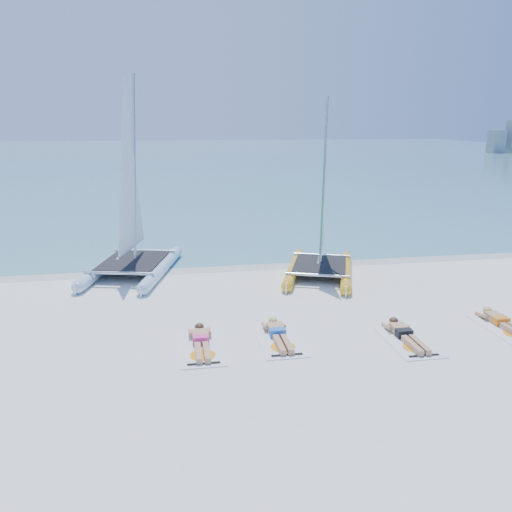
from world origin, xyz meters
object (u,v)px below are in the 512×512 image
(towel_a, at_px, (202,349))
(catamaran_yellow, at_px, (322,217))
(sunbather_b, at_px, (278,333))
(towel_d, at_px, (506,329))
(sunbather_a, at_px, (201,340))
(towel_b, at_px, (280,341))
(sunbather_c, at_px, (405,334))
(sunbather_d, at_px, (502,321))
(catamaran_blue, at_px, (131,214))
(towel_c, at_px, (408,341))

(towel_a, bearing_deg, catamaran_yellow, 50.84)
(sunbather_b, distance_m, towel_d, 5.67)
(sunbather_a, bearing_deg, towel_b, -2.77)
(sunbather_a, xyz_separation_m, sunbather_b, (1.81, 0.10, 0.00))
(sunbather_c, height_order, sunbather_d, same)
(catamaran_yellow, xyz_separation_m, towel_a, (-4.35, -5.34, -1.85))
(catamaran_yellow, height_order, sunbather_d, catamaran_yellow)
(towel_d, bearing_deg, towel_b, 177.76)
(sunbather_a, bearing_deg, catamaran_blue, 107.14)
(sunbather_a, height_order, sunbather_b, same)
(sunbather_a, xyz_separation_m, towel_c, (4.74, -0.61, -0.11))
(towel_b, bearing_deg, catamaran_yellow, 64.16)
(towel_b, relative_size, towel_c, 1.00)
(towel_b, bearing_deg, towel_d, -2.24)
(towel_a, relative_size, towel_c, 1.00)
(sunbather_a, height_order, sunbather_c, same)
(towel_a, relative_size, sunbather_b, 1.07)
(towel_c, bearing_deg, sunbather_c, 90.00)
(towel_a, xyz_separation_m, towel_d, (7.47, -0.12, 0.00))
(towel_b, bearing_deg, sunbather_b, 90.00)
(sunbather_d, bearing_deg, sunbather_b, 177.76)
(towel_c, bearing_deg, catamaran_yellow, 93.89)
(sunbather_b, xyz_separation_m, towel_c, (2.93, -0.71, -0.11))
(sunbather_a, height_order, towel_d, sunbather_a)
(towel_b, bearing_deg, towel_c, -10.07)
(towel_b, distance_m, towel_c, 2.97)
(catamaran_yellow, xyz_separation_m, sunbather_b, (-2.54, -5.05, -1.74))
(towel_b, bearing_deg, sunbather_a, 177.23)
(towel_c, relative_size, towel_d, 1.00)
(catamaran_blue, height_order, catamaran_yellow, catamaran_blue)
(towel_d, bearing_deg, sunbather_a, 177.63)
(towel_c, height_order, sunbather_d, sunbather_d)
(sunbather_b, distance_m, sunbather_c, 2.97)
(catamaran_yellow, bearing_deg, towel_d, -40.54)
(sunbather_c, bearing_deg, towel_b, 173.60)
(catamaran_blue, height_order, towel_a, catamaran_blue)
(catamaran_blue, distance_m, towel_b, 7.48)
(towel_a, distance_m, towel_d, 7.47)
(towel_b, distance_m, towel_d, 5.66)
(towel_a, xyz_separation_m, towel_b, (1.81, 0.10, 0.00))
(sunbather_a, relative_size, sunbather_b, 1.00)
(sunbather_c, bearing_deg, sunbather_d, 6.26)
(catamaran_yellow, relative_size, sunbather_d, 3.42)
(catamaran_blue, relative_size, towel_d, 3.61)
(catamaran_blue, relative_size, sunbather_d, 3.87)
(catamaran_yellow, height_order, towel_c, catamaran_yellow)
(sunbather_b, height_order, sunbather_c, same)
(towel_d, bearing_deg, towel_a, 179.10)
(towel_b, xyz_separation_m, towel_d, (5.65, -0.22, 0.00))
(sunbather_d, bearing_deg, towel_d, -90.00)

